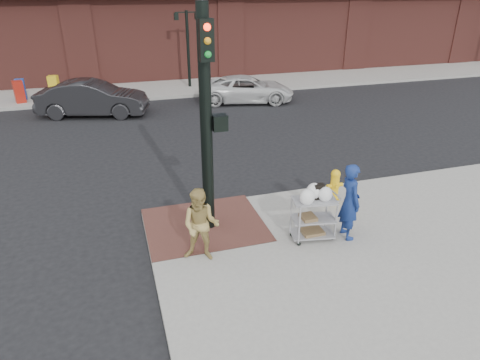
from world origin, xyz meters
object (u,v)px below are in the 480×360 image
object	(u,v)px
minivan_white	(247,89)
sedan_dark	(93,98)
lamp_post	(188,41)
traffic_signal_pole	(207,118)
pedestrian_tan	(201,225)
fire_hydrant	(335,186)
utility_cart	(314,215)
woman_blue	(350,201)

from	to	relation	value
minivan_white	sedan_dark	bearing A→B (deg)	106.72
lamp_post	traffic_signal_pole	distance (m)	15.43
lamp_post	pedestrian_tan	size ratio (longest dim) A/B	2.50
pedestrian_tan	fire_hydrant	world-z (taller)	pedestrian_tan
utility_cart	minivan_white	bearing A→B (deg)	78.51
minivan_white	utility_cart	bearing A→B (deg)	-177.08
lamp_post	fire_hydrant	size ratio (longest dim) A/B	4.24
traffic_signal_pole	woman_blue	xyz separation A→B (m)	(2.88, -1.32, -1.79)
lamp_post	utility_cart	bearing A→B (deg)	-91.35
traffic_signal_pole	woman_blue	world-z (taller)	traffic_signal_pole
lamp_post	sedan_dark	bearing A→B (deg)	-142.20
lamp_post	utility_cart	xyz separation A→B (m)	(-0.39, -16.40, -1.87)
woman_blue	utility_cart	size ratio (longest dim) A/B	1.35
sedan_dark	minivan_white	world-z (taller)	sedan_dark
lamp_post	minivan_white	xyz separation A→B (m)	(2.20, -3.70, -1.98)
traffic_signal_pole	sedan_dark	world-z (taller)	traffic_signal_pole
traffic_signal_pole	sedan_dark	distance (m)	11.73
sedan_dark	minivan_white	bearing A→B (deg)	-72.53
woman_blue	pedestrian_tan	size ratio (longest dim) A/B	1.11
pedestrian_tan	sedan_dark	bearing A→B (deg)	124.21
minivan_white	lamp_post	bearing A→B (deg)	45.12
utility_cart	woman_blue	bearing A→B (deg)	-10.78
pedestrian_tan	minivan_white	size ratio (longest dim) A/B	0.35
fire_hydrant	pedestrian_tan	bearing A→B (deg)	-159.48
lamp_post	pedestrian_tan	xyz separation A→B (m)	(-2.95, -16.43, -1.67)
pedestrian_tan	utility_cart	bearing A→B (deg)	24.94
traffic_signal_pole	sedan_dark	size ratio (longest dim) A/B	1.06
lamp_post	traffic_signal_pole	world-z (taller)	traffic_signal_pole
lamp_post	traffic_signal_pole	bearing A→B (deg)	-99.24
pedestrian_tan	utility_cart	size ratio (longest dim) A/B	1.21
lamp_post	sedan_dark	distance (m)	6.77
utility_cart	traffic_signal_pole	bearing A→B (deg)	150.73
fire_hydrant	woman_blue	bearing A→B (deg)	-108.19
woman_blue	traffic_signal_pole	bearing A→B (deg)	68.13
sedan_dark	fire_hydrant	distance (m)	12.55
pedestrian_tan	fire_hydrant	xyz separation A→B (m)	(3.87, 1.45, -0.32)
sedan_dark	utility_cart	world-z (taller)	sedan_dark
traffic_signal_pole	pedestrian_tan	bearing A→B (deg)	-111.59
lamp_post	utility_cart	world-z (taller)	lamp_post
sedan_dark	fire_hydrant	bearing A→B (deg)	-135.93
traffic_signal_pole	fire_hydrant	size ratio (longest dim) A/B	5.30
lamp_post	pedestrian_tan	world-z (taller)	lamp_post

